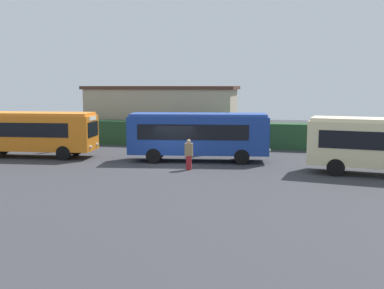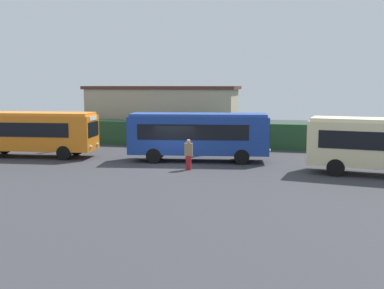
# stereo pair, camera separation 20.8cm
# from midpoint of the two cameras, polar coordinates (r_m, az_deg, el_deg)

# --- Properties ---
(ground_plane) EXTENTS (79.67, 79.67, 0.00)m
(ground_plane) POSITION_cam_midpoint_polar(r_m,az_deg,el_deg) (29.02, -2.30, -2.69)
(ground_plane) COLOR #38383D
(bus_orange) EXTENTS (9.40, 3.35, 3.20)m
(bus_orange) POSITION_cam_midpoint_polar(r_m,az_deg,el_deg) (34.27, -19.37, 1.58)
(bus_orange) COLOR orange
(bus_orange) RESTS_ON ground_plane
(bus_blue) EXTENTS (9.62, 3.66, 3.25)m
(bus_blue) POSITION_cam_midpoint_polar(r_m,az_deg,el_deg) (30.43, 1.03, 1.35)
(bus_blue) COLOR navy
(bus_blue) RESTS_ON ground_plane
(person_left) EXTENTS (0.34, 0.45, 1.81)m
(person_left) POSITION_cam_midpoint_polar(r_m,az_deg,el_deg) (36.35, -16.89, 0.60)
(person_left) COLOR maroon
(person_left) RESTS_ON ground_plane
(person_center) EXTENTS (0.37, 0.52, 1.88)m
(person_center) POSITION_cam_midpoint_polar(r_m,az_deg,el_deg) (32.81, 1.19, 0.26)
(person_center) COLOR silver
(person_center) RESTS_ON ground_plane
(person_right) EXTENTS (0.50, 0.30, 1.88)m
(person_right) POSITION_cam_midpoint_polar(r_m,az_deg,el_deg) (27.48, -0.22, -1.16)
(person_right) COLOR maroon
(person_right) RESTS_ON ground_plane
(hedge_row) EXTENTS (51.83, 1.64, 2.06)m
(hedge_row) POSITION_cam_midpoint_polar(r_m,az_deg,el_deg) (37.89, 1.34, 1.31)
(hedge_row) COLOR #254B2B
(hedge_row) RESTS_ON ground_plane
(depot_building) EXTENTS (14.12, 5.42, 5.02)m
(depot_building) POSITION_cam_midpoint_polar(r_m,az_deg,el_deg) (42.76, -3.52, 4.03)
(depot_building) COLOR tan
(depot_building) RESTS_ON ground_plane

